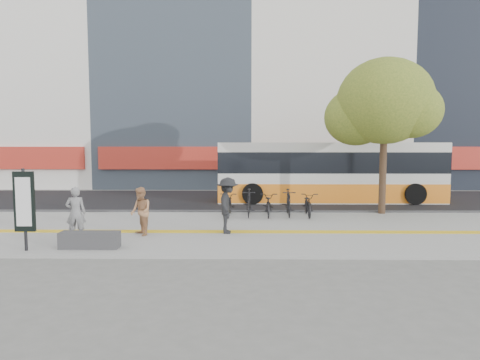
{
  "coord_description": "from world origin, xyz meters",
  "views": [
    {
      "loc": [
        1.67,
        -12.68,
        2.96
      ],
      "look_at": [
        1.47,
        2.0,
        1.67
      ],
      "focal_mm": 32.16,
      "sensor_mm": 36.0,
      "label": 1
    }
  ],
  "objects_px": {
    "seated_woman": "(76,213)",
    "pedestrian_dark": "(228,205)",
    "signboard": "(24,203)",
    "bus": "(329,174)",
    "pedestrian_tan": "(141,211)",
    "bench": "(90,240)",
    "street_tree": "(383,104)"
  },
  "relations": [
    {
      "from": "street_tree",
      "to": "bench",
      "type": "bearing_deg",
      "value": -148.38
    },
    {
      "from": "pedestrian_tan",
      "to": "pedestrian_dark",
      "type": "xyz_separation_m",
      "value": [
        2.68,
        0.4,
        0.14
      ]
    },
    {
      "from": "pedestrian_tan",
      "to": "pedestrian_dark",
      "type": "distance_m",
      "value": 2.71
    },
    {
      "from": "street_tree",
      "to": "bus",
      "type": "height_order",
      "value": "street_tree"
    },
    {
      "from": "pedestrian_tan",
      "to": "bus",
      "type": "bearing_deg",
      "value": 103.78
    },
    {
      "from": "bus",
      "to": "signboard",
      "type": "bearing_deg",
      "value": -134.93
    },
    {
      "from": "signboard",
      "to": "pedestrian_tan",
      "type": "relative_size",
      "value": 1.46
    },
    {
      "from": "street_tree",
      "to": "pedestrian_dark",
      "type": "distance_m",
      "value": 8.1
    },
    {
      "from": "bench",
      "to": "pedestrian_dark",
      "type": "xyz_separation_m",
      "value": [
        3.69,
        2.02,
        0.66
      ]
    },
    {
      "from": "bus",
      "to": "pedestrian_tan",
      "type": "distance_m",
      "value": 10.95
    },
    {
      "from": "bus",
      "to": "pedestrian_tan",
      "type": "bearing_deg",
      "value": -132.39
    },
    {
      "from": "bus",
      "to": "pedestrian_dark",
      "type": "height_order",
      "value": "bus"
    },
    {
      "from": "signboard",
      "to": "bus",
      "type": "distance_m",
      "value": 14.13
    },
    {
      "from": "street_tree",
      "to": "pedestrian_dark",
      "type": "relative_size",
      "value": 3.55
    },
    {
      "from": "bus",
      "to": "seated_woman",
      "type": "bearing_deg",
      "value": -136.85
    },
    {
      "from": "bus",
      "to": "street_tree",
      "type": "bearing_deg",
      "value": -69.18
    },
    {
      "from": "bench",
      "to": "seated_woman",
      "type": "bearing_deg",
      "value": 126.22
    },
    {
      "from": "pedestrian_tan",
      "to": "seated_woman",
      "type": "bearing_deg",
      "value": -107.46
    },
    {
      "from": "bench",
      "to": "pedestrian_tan",
      "type": "xyz_separation_m",
      "value": [
        1.01,
        1.62,
        0.53
      ]
    },
    {
      "from": "street_tree",
      "to": "bus",
      "type": "relative_size",
      "value": 0.58
    },
    {
      "from": "signboard",
      "to": "seated_woman",
      "type": "height_order",
      "value": "signboard"
    },
    {
      "from": "bus",
      "to": "pedestrian_tan",
      "type": "height_order",
      "value": "bus"
    },
    {
      "from": "seated_woman",
      "to": "pedestrian_tan",
      "type": "bearing_deg",
      "value": -175.18
    },
    {
      "from": "bus",
      "to": "seated_woman",
      "type": "relative_size",
      "value": 6.91
    },
    {
      "from": "bench",
      "to": "pedestrian_tan",
      "type": "relative_size",
      "value": 1.06
    },
    {
      "from": "street_tree",
      "to": "pedestrian_tan",
      "type": "bearing_deg",
      "value": -153.37
    },
    {
      "from": "bench",
      "to": "seated_woman",
      "type": "xyz_separation_m",
      "value": [
        -0.8,
        1.09,
        0.56
      ]
    },
    {
      "from": "seated_woman",
      "to": "pedestrian_dark",
      "type": "height_order",
      "value": "pedestrian_dark"
    },
    {
      "from": "street_tree",
      "to": "bus",
      "type": "bearing_deg",
      "value": 110.82
    },
    {
      "from": "seated_woman",
      "to": "pedestrian_tan",
      "type": "xyz_separation_m",
      "value": [
        1.81,
        0.53,
        -0.04
      ]
    },
    {
      "from": "signboard",
      "to": "bus",
      "type": "height_order",
      "value": "bus"
    },
    {
      "from": "street_tree",
      "to": "seated_woman",
      "type": "relative_size",
      "value": 4.0
    }
  ]
}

